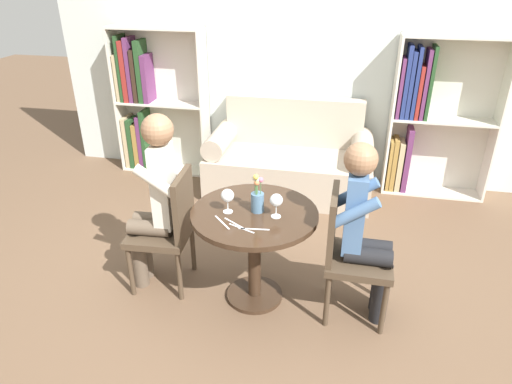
# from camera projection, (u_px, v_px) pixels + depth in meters

# --- Properties ---
(ground_plane) EXTENTS (16.00, 16.00, 0.00)m
(ground_plane) POSITION_uv_depth(u_px,v_px,m) (255.00, 296.00, 3.30)
(ground_plane) COLOR brown
(back_wall) EXTENTS (5.20, 0.05, 2.70)m
(back_wall) POSITION_uv_depth(u_px,v_px,m) (299.00, 51.00, 4.59)
(back_wall) COLOR silver
(back_wall) RESTS_ON ground_plane
(round_table) EXTENTS (0.84, 0.84, 0.70)m
(round_table) POSITION_uv_depth(u_px,v_px,m) (254.00, 233.00, 3.05)
(round_table) COLOR #382619
(round_table) RESTS_ON ground_plane
(couch) EXTENTS (1.64, 0.80, 0.92)m
(couch) POSITION_uv_depth(u_px,v_px,m) (290.00, 162.00, 4.69)
(couch) COLOR #B7A893
(couch) RESTS_ON ground_plane
(bookshelf_left) EXTENTS (1.00, 0.28, 1.57)m
(bookshelf_left) POSITION_uv_depth(u_px,v_px,m) (150.00, 102.00, 5.01)
(bookshelf_left) COLOR silver
(bookshelf_left) RESTS_ON ground_plane
(bookshelf_right) EXTENTS (1.00, 0.28, 1.57)m
(bookshelf_right) POSITION_uv_depth(u_px,v_px,m) (427.00, 118.00, 4.47)
(bookshelf_right) COLOR silver
(bookshelf_right) RESTS_ON ground_plane
(chair_left) EXTENTS (0.45, 0.45, 0.90)m
(chair_left) POSITION_uv_depth(u_px,v_px,m) (169.00, 226.00, 3.22)
(chair_left) COLOR #473828
(chair_left) RESTS_ON ground_plane
(chair_right) EXTENTS (0.42, 0.42, 0.90)m
(chair_right) POSITION_uv_depth(u_px,v_px,m) (349.00, 250.00, 2.96)
(chair_right) COLOR #473828
(chair_right) RESTS_ON ground_plane
(person_left) EXTENTS (0.43, 0.36, 1.31)m
(person_left) POSITION_uv_depth(u_px,v_px,m) (155.00, 199.00, 3.14)
(person_left) COLOR brown
(person_left) RESTS_ON ground_plane
(person_right) EXTENTS (0.42, 0.34, 1.23)m
(person_right) POSITION_uv_depth(u_px,v_px,m) (365.00, 230.00, 2.86)
(person_right) COLOR black
(person_right) RESTS_ON ground_plane
(wine_glass_left) EXTENTS (0.09, 0.09, 0.16)m
(wine_glass_left) POSITION_uv_depth(u_px,v_px,m) (227.00, 196.00, 2.93)
(wine_glass_left) COLOR white
(wine_glass_left) RESTS_ON round_table
(wine_glass_right) EXTENTS (0.08, 0.08, 0.16)m
(wine_glass_right) POSITION_uv_depth(u_px,v_px,m) (276.00, 201.00, 2.87)
(wine_glass_right) COLOR white
(wine_glass_right) RESTS_ON round_table
(flower_vase) EXTENTS (0.08, 0.08, 0.28)m
(flower_vase) POSITION_uv_depth(u_px,v_px,m) (257.00, 198.00, 2.94)
(flower_vase) COLOR slate
(flower_vase) RESTS_ON round_table
(knife_left_setting) EXTENTS (0.16, 0.12, 0.00)m
(knife_left_setting) POSITION_uv_depth(u_px,v_px,m) (235.00, 223.00, 2.85)
(knife_left_setting) COLOR silver
(knife_left_setting) RESTS_ON round_table
(fork_left_setting) EXTENTS (0.14, 0.15, 0.00)m
(fork_left_setting) POSITION_uv_depth(u_px,v_px,m) (222.00, 222.00, 2.86)
(fork_left_setting) COLOR silver
(fork_left_setting) RESTS_ON round_table
(knife_right_setting) EXTENTS (0.18, 0.09, 0.00)m
(knife_right_setting) POSITION_uv_depth(u_px,v_px,m) (241.00, 228.00, 2.79)
(knife_right_setting) COLOR silver
(knife_right_setting) RESTS_ON round_table
(fork_right_setting) EXTENTS (0.19, 0.03, 0.00)m
(fork_right_setting) POSITION_uv_depth(u_px,v_px,m) (254.00, 229.00, 2.79)
(fork_right_setting) COLOR silver
(fork_right_setting) RESTS_ON round_table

